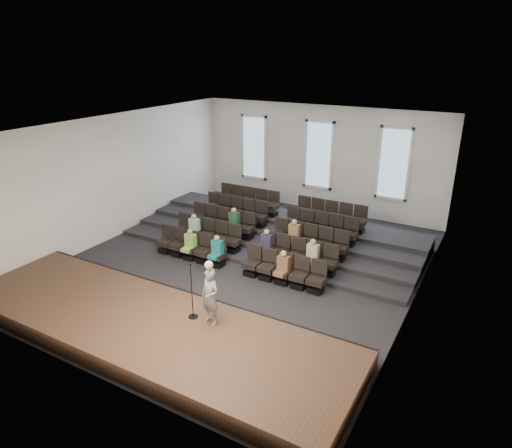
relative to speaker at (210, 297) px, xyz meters
The scene contains 14 objects.
ground 4.83m from the speaker, 110.65° to the left, with size 14.00×14.00×0.00m, color black.
ceiling 5.95m from the speaker, 110.65° to the left, with size 12.00×14.00×0.02m, color white.
wall_back 11.56m from the speaker, 98.21° to the left, with size 12.00×0.04×5.00m, color white.
wall_front 3.35m from the speaker, 121.64° to the right, with size 12.00×0.04×5.00m, color white.
wall_left 8.89m from the speaker, 150.38° to the left, with size 0.04×14.00×5.00m, color white.
wall_right 6.29m from the speaker, 44.85° to the left, with size 0.04×14.00×5.00m, color white.
stage 2.08m from the speaker, 155.62° to the right, with size 11.80×3.60×0.50m, color #442D1D.
stage_lip 2.20m from the speaker, 147.99° to the left, with size 11.80×0.06×0.52m, color black.
risers 7.78m from the speaker, 102.30° to the left, with size 11.80×4.80×0.60m.
seating_rows 6.15m from the speaker, 105.56° to the left, with size 6.80×4.70×1.67m.
windows 11.51m from the speaker, 98.26° to the left, with size 8.44×0.10×3.24m.
audience 4.98m from the speaker, 109.34° to the left, with size 5.45×2.64×1.10m.
speaker is the anchor object (origin of this frame).
mic_stand 0.68m from the speaker, behind, with size 0.27×0.27×1.64m.
Camera 1 is at (7.86, -12.87, 7.44)m, focal length 32.00 mm.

